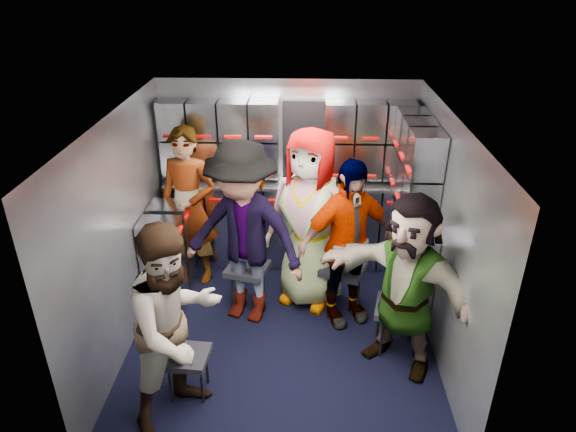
{
  "coord_description": "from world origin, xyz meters",
  "views": [
    {
      "loc": [
        0.2,
        -3.89,
        3.25
      ],
      "look_at": [
        0.05,
        0.35,
        1.08
      ],
      "focal_mm": 32.0,
      "sensor_mm": 36.0,
      "label": 1
    }
  ],
  "objects_px": {
    "jump_seat_mid_right": "(343,270)",
    "jump_seat_near_right": "(398,311)",
    "attendant_standing": "(189,207)",
    "jump_seat_mid_left": "(248,271)",
    "attendant_arc_a": "(176,326)",
    "attendant_arc_c": "(310,220)",
    "jump_seat_near_left": "(187,359)",
    "attendant_arc_d": "(346,244)",
    "jump_seat_center": "(309,259)",
    "attendant_arc_b": "(244,235)",
    "attendant_arc_e": "(406,285)"
  },
  "relations": [
    {
      "from": "jump_seat_mid_right",
      "to": "jump_seat_near_right",
      "type": "bearing_deg",
      "value": -53.59
    },
    {
      "from": "jump_seat_mid_right",
      "to": "attendant_standing",
      "type": "height_order",
      "value": "attendant_standing"
    },
    {
      "from": "jump_seat_mid_left",
      "to": "attendant_arc_a",
      "type": "distance_m",
      "value": 1.51
    },
    {
      "from": "attendant_arc_a",
      "to": "attendant_arc_c",
      "type": "relative_size",
      "value": 0.89
    },
    {
      "from": "jump_seat_mid_right",
      "to": "jump_seat_near_left",
      "type": "bearing_deg",
      "value": -137.09
    },
    {
      "from": "jump_seat_mid_right",
      "to": "attendant_standing",
      "type": "bearing_deg",
      "value": 163.46
    },
    {
      "from": "jump_seat_mid_right",
      "to": "attendant_arc_d",
      "type": "distance_m",
      "value": 0.45
    },
    {
      "from": "jump_seat_center",
      "to": "attendant_standing",
      "type": "height_order",
      "value": "attendant_standing"
    },
    {
      "from": "jump_seat_mid_left",
      "to": "attendant_arc_b",
      "type": "relative_size",
      "value": 0.26
    },
    {
      "from": "attendant_arc_b",
      "to": "attendant_arc_e",
      "type": "distance_m",
      "value": 1.54
    },
    {
      "from": "attendant_arc_e",
      "to": "jump_seat_near_left",
      "type": "bearing_deg",
      "value": -129.27
    },
    {
      "from": "jump_seat_mid_left",
      "to": "attendant_arc_d",
      "type": "distance_m",
      "value": 1.07
    },
    {
      "from": "jump_seat_near_right",
      "to": "jump_seat_mid_right",
      "type": "bearing_deg",
      "value": 126.41
    },
    {
      "from": "jump_seat_near_left",
      "to": "attendant_arc_b",
      "type": "relative_size",
      "value": 0.22
    },
    {
      "from": "attendant_arc_d",
      "to": "attendant_standing",
      "type": "bearing_deg",
      "value": 133.07
    },
    {
      "from": "attendant_arc_c",
      "to": "attendant_arc_d",
      "type": "xyz_separation_m",
      "value": [
        0.34,
        -0.31,
        -0.09
      ]
    },
    {
      "from": "jump_seat_center",
      "to": "attendant_arc_d",
      "type": "xyz_separation_m",
      "value": [
        0.34,
        -0.49,
        0.47
      ]
    },
    {
      "from": "attendant_arc_b",
      "to": "jump_seat_near_right",
      "type": "bearing_deg",
      "value": 1.56
    },
    {
      "from": "jump_seat_near_left",
      "to": "jump_seat_mid_right",
      "type": "bearing_deg",
      "value": 42.91
    },
    {
      "from": "attendant_arc_b",
      "to": "attendant_arc_c",
      "type": "distance_m",
      "value": 0.69
    },
    {
      "from": "jump_seat_near_right",
      "to": "attendant_arc_c",
      "type": "relative_size",
      "value": 0.25
    },
    {
      "from": "jump_seat_near_left",
      "to": "attendant_arc_c",
      "type": "relative_size",
      "value": 0.22
    },
    {
      "from": "jump_seat_mid_left",
      "to": "attendant_arc_e",
      "type": "distance_m",
      "value": 1.67
    },
    {
      "from": "jump_seat_center",
      "to": "attendant_arc_c",
      "type": "height_order",
      "value": "attendant_arc_c"
    },
    {
      "from": "attendant_arc_d",
      "to": "attendant_arc_e",
      "type": "distance_m",
      "value": 0.76
    },
    {
      "from": "jump_seat_mid_left",
      "to": "jump_seat_center",
      "type": "distance_m",
      "value": 0.69
    },
    {
      "from": "attendant_arc_d",
      "to": "attendant_arc_e",
      "type": "height_order",
      "value": "attendant_arc_d"
    },
    {
      "from": "jump_seat_mid_left",
      "to": "attendant_arc_e",
      "type": "height_order",
      "value": "attendant_arc_e"
    },
    {
      "from": "jump_seat_near_right",
      "to": "attendant_arc_d",
      "type": "bearing_deg",
      "value": 136.21
    },
    {
      "from": "jump_seat_mid_left",
      "to": "jump_seat_mid_right",
      "type": "distance_m",
      "value": 0.96
    },
    {
      "from": "jump_seat_mid_left",
      "to": "attendant_arc_b",
      "type": "distance_m",
      "value": 0.54
    },
    {
      "from": "attendant_standing",
      "to": "attendant_arc_c",
      "type": "height_order",
      "value": "attendant_arc_c"
    },
    {
      "from": "attendant_standing",
      "to": "jump_seat_mid_right",
      "type": "bearing_deg",
      "value": -2.26
    },
    {
      "from": "attendant_standing",
      "to": "attendant_arc_d",
      "type": "bearing_deg",
      "value": -7.93
    },
    {
      "from": "jump_seat_near_right",
      "to": "jump_seat_mid_left",
      "type": "bearing_deg",
      "value": 156.66
    },
    {
      "from": "jump_seat_center",
      "to": "jump_seat_mid_right",
      "type": "bearing_deg",
      "value": -41.59
    },
    {
      "from": "attendant_arc_b",
      "to": "jump_seat_mid_right",
      "type": "bearing_deg",
      "value": 29.33
    },
    {
      "from": "jump_seat_near_right",
      "to": "attendant_arc_c",
      "type": "bearing_deg",
      "value": 137.14
    },
    {
      "from": "jump_seat_center",
      "to": "jump_seat_near_right",
      "type": "distance_m",
      "value": 1.22
    },
    {
      "from": "jump_seat_near_left",
      "to": "jump_seat_center",
      "type": "xyz_separation_m",
      "value": [
        0.98,
        1.53,
        0.01
      ]
    },
    {
      "from": "attendant_standing",
      "to": "attendant_arc_e",
      "type": "bearing_deg",
      "value": -17.34
    },
    {
      "from": "attendant_arc_c",
      "to": "attendant_arc_e",
      "type": "xyz_separation_m",
      "value": [
        0.8,
        -0.92,
        -0.11
      ]
    },
    {
      "from": "jump_seat_near_left",
      "to": "attendant_arc_a",
      "type": "relative_size",
      "value": 0.24
    },
    {
      "from": "jump_seat_near_left",
      "to": "jump_seat_mid_right",
      "type": "distance_m",
      "value": 1.8
    },
    {
      "from": "jump_seat_near_left",
      "to": "attendant_arc_d",
      "type": "height_order",
      "value": "attendant_arc_d"
    },
    {
      "from": "attendant_standing",
      "to": "jump_seat_center",
      "type": "bearing_deg",
      "value": 6.45
    },
    {
      "from": "jump_seat_near_left",
      "to": "jump_seat_mid_right",
      "type": "relative_size",
      "value": 0.78
    },
    {
      "from": "attendant_standing",
      "to": "attendant_arc_d",
      "type": "xyz_separation_m",
      "value": [
        1.62,
        -0.66,
        -0.03
      ]
    },
    {
      "from": "attendant_standing",
      "to": "attendant_arc_d",
      "type": "height_order",
      "value": "attendant_standing"
    },
    {
      "from": "jump_seat_mid_right",
      "to": "attendant_arc_a",
      "type": "bearing_deg",
      "value": -133.17
    }
  ]
}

